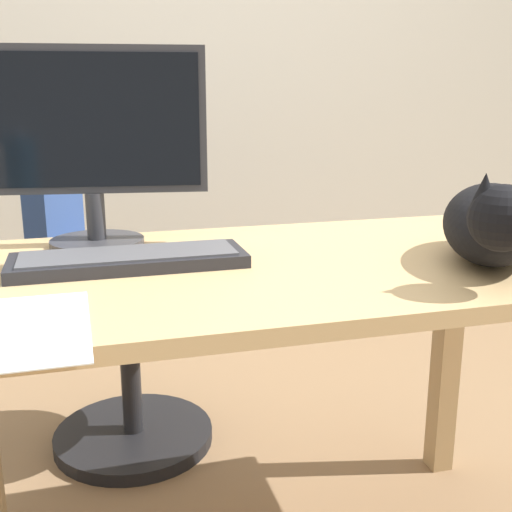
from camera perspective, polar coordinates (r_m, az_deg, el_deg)
back_wall at (r=2.71m, az=-8.79°, el=19.62°), size 6.00×0.04×2.60m
desk at (r=1.26m, az=1.17°, el=-5.53°), size 1.32×0.69×0.73m
office_chair at (r=1.92m, az=-13.01°, el=-5.29°), size 0.50×0.48×0.94m
monitor at (r=1.37m, az=-14.70°, el=10.14°), size 0.48×0.20×0.42m
keyboard at (r=1.22m, az=-11.39°, el=-0.32°), size 0.44×0.15×0.03m
cat at (r=1.28m, az=20.56°, el=2.86°), size 0.36×0.53×0.20m
paper_sheet at (r=0.94m, az=-21.17°, el=-6.24°), size 0.21×0.30×0.00m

